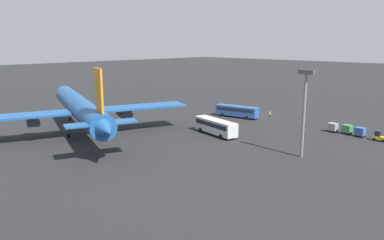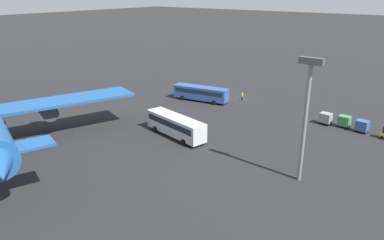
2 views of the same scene
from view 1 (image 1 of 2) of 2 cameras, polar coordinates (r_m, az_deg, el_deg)
ground_plane at (r=104.07m, az=11.43°, el=0.44°), size 600.00×600.00×0.00m
airplane at (r=85.27m, az=-16.70°, el=1.76°), size 52.52×46.31×15.83m
shuttle_bus_near at (r=102.11m, az=6.85°, el=1.44°), size 12.20×4.66×3.10m
shuttle_bus_far at (r=82.41m, az=3.61°, el=-0.88°), size 12.31×5.21×3.38m
baggage_tug at (r=86.49m, az=26.64°, el=-2.25°), size 2.42×1.65×2.10m
worker_person at (r=103.14m, az=11.78°, el=0.82°), size 0.38×0.38×1.74m
cargo_cart_blue at (r=88.24m, az=24.25°, el=-1.61°), size 2.11×1.82×2.06m
cargo_cart_green at (r=89.85m, az=22.55°, el=-1.25°), size 2.11×1.82×2.06m
cargo_cart_grey at (r=90.63m, az=20.66°, el=-0.99°), size 2.11×1.82×2.06m
light_pole at (r=67.46m, az=16.78°, el=2.42°), size 2.80×0.70×15.49m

